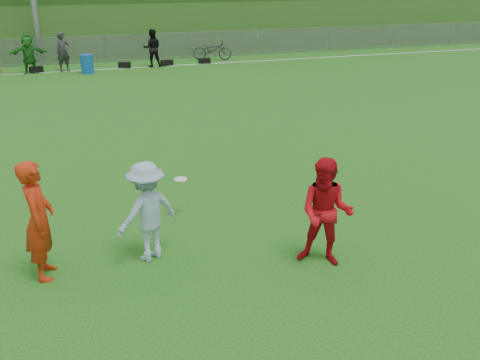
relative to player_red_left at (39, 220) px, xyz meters
name	(u,v)px	position (x,y,z in m)	size (l,w,h in m)	color
ground	(220,264)	(2.57, -0.50, -0.91)	(120.00, 120.00, 0.00)	#135912
sideline_far	(111,69)	(2.57, 17.50, -0.91)	(60.00, 0.10, 0.01)	white
fence	(105,48)	(2.57, 19.50, -0.26)	(58.00, 0.06, 1.30)	gray
berm	(90,13)	(2.57, 30.50, 0.59)	(120.00, 18.00, 3.00)	#274914
spectator_row	(43,53)	(-0.22, 17.50, -0.06)	(8.89, 0.77, 1.69)	red
gear_bags	(135,64)	(3.70, 17.60, -0.78)	(8.18, 0.44, 0.26)	black
player_red_left	(39,220)	(0.00, 0.00, 0.00)	(0.67, 0.44, 1.82)	red
player_red_center	(326,213)	(4.12, -0.96, -0.05)	(0.83, 0.65, 1.72)	red
player_blue	(147,212)	(1.57, 0.04, -0.10)	(1.04, 0.60, 1.62)	#91B4C9
frisbee	(181,179)	(2.39, 1.42, -0.19)	(0.24, 0.24, 0.02)	silver
recycling_bin	(87,64)	(1.53, 16.70, -0.51)	(0.54, 0.54, 0.81)	#0F55AD
bicycle	(212,50)	(7.64, 18.50, -0.41)	(0.66, 1.90, 1.00)	#2D2D30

